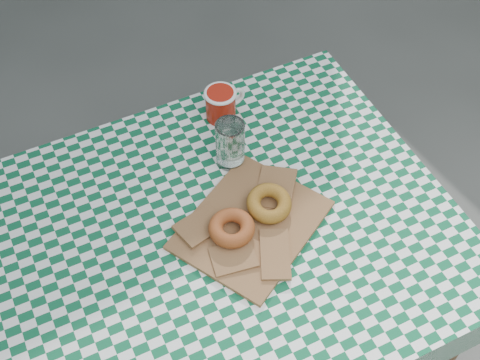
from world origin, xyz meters
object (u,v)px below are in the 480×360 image
at_px(paper_bag, 251,224).
at_px(coffee_mug, 221,105).
at_px(table, 185,326).
at_px(drinking_glass, 230,144).

distance_m(paper_bag, coffee_mug, 0.36).
xyz_separation_m(table, drinking_glass, (0.25, 0.16, 0.45)).
relative_size(coffee_mug, drinking_glass, 1.21).
height_order(table, coffee_mug, coffee_mug).
bearing_deg(coffee_mug, paper_bag, -113.28).
distance_m(paper_bag, drinking_glass, 0.21).
relative_size(table, coffee_mug, 8.27).
xyz_separation_m(coffee_mug, drinking_glass, (-0.06, -0.14, 0.02)).
xyz_separation_m(paper_bag, coffee_mug, (0.12, 0.33, 0.04)).
height_order(table, paper_bag, paper_bag).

